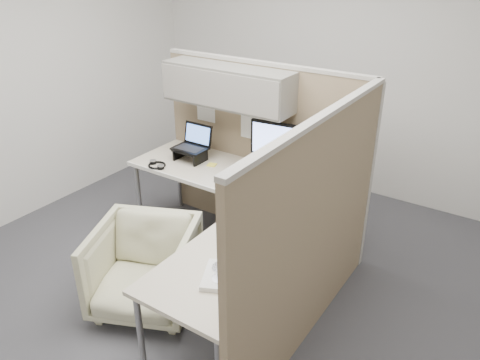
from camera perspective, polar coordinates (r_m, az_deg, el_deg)
The scene contains 18 objects.
ground at distance 3.97m, azimuth -3.28°, elevation -12.07°, with size 4.50×4.50×0.00m, color #3A3A3F.
partition_back at distance 4.15m, azimuth 0.80°, elevation 7.09°, with size 2.00×0.36×1.63m.
partition_right at distance 3.08m, azimuth 9.22°, elevation -6.36°, with size 0.07×2.03×1.63m.
desk at distance 3.61m, azimuth -0.76°, elevation -3.14°, with size 2.00×1.98×0.73m.
office_chair at distance 3.58m, azimuth -11.56°, elevation -10.02°, with size 0.72×0.67×0.74m, color beige.
monitor_left at distance 3.91m, azimuth 4.33°, elevation 4.35°, with size 0.44×0.20×0.47m.
monitor_right at distance 3.61m, azimuth 9.84°, elevation 2.07°, with size 0.37×0.30×0.47m.
laptop_station at distance 4.28m, azimuth -5.88°, elevation 4.02°, with size 0.30×0.26×0.31m.
keyboard at distance 3.69m, azimuth 2.24°, elevation -1.47°, with size 0.40×0.13×0.02m, color black.
mouse at distance 3.59m, azimuth 5.31°, elevation -2.30°, with size 0.10×0.07×0.04m, color black.
travel_mug at distance 3.84m, azimuth 7.17°, elevation 0.79°, with size 0.09×0.09×0.18m.
soda_can_green at distance 3.45m, azimuth 7.89°, elevation -2.95°, with size 0.07×0.07×0.12m, color black.
soda_can_silver at distance 3.70m, azimuth 8.00°, elevation -0.85°, with size 0.07×0.07×0.12m, color #268C1E.
sticky_note_d at distance 3.99m, azimuth -0.55°, elevation 0.63°, with size 0.08×0.08×0.01m, color yellow.
sticky_note_c at distance 4.19m, azimuth -3.45°, elevation 1.87°, with size 0.08×0.08×0.01m, color yellow.
headphones at distance 4.22m, azimuth -10.10°, elevation 1.81°, with size 0.20×0.20×0.03m.
paper_stack at distance 2.79m, azimuth -2.14°, elevation -11.59°, with size 0.32×0.34×0.03m.
desk_clock at distance 3.09m, azimuth 2.40°, elevation -6.88°, with size 0.08×0.08×0.08m.
Camera 1 is at (1.91, -2.47, 2.45)m, focal length 35.00 mm.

